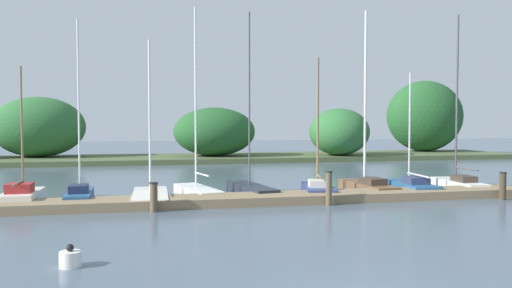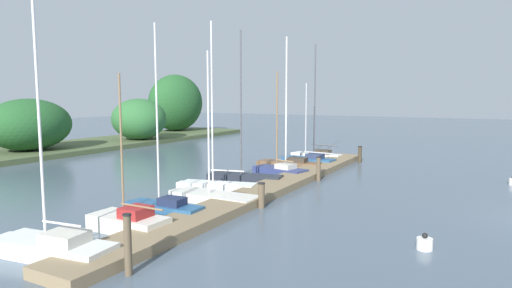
# 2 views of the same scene
# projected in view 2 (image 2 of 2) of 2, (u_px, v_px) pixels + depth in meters

# --- Properties ---
(dock_pier) EXTENTS (24.86, 1.80, 0.35)m
(dock_pier) POSITION_uv_depth(u_px,v_px,m) (274.00, 187.00, 21.38)
(dock_pier) COLOR #847051
(dock_pier) RESTS_ON ground
(far_shore) EXTENTS (56.98, 9.32, 7.17)m
(far_shore) POSITION_uv_depth(u_px,v_px,m) (0.00, 122.00, 32.51)
(far_shore) COLOR #4C5B38
(far_shore) RESTS_ON ground
(sailboat_0) EXTENTS (1.67, 4.11, 7.40)m
(sailboat_0) POSITION_uv_depth(u_px,v_px,m) (51.00, 246.00, 12.48)
(sailboat_0) COLOR white
(sailboat_0) RESTS_ON ground
(sailboat_1) EXTENTS (1.25, 3.17, 5.39)m
(sailboat_1) POSITION_uv_depth(u_px,v_px,m) (127.00, 221.00, 14.95)
(sailboat_1) COLOR silver
(sailboat_1) RESTS_ON ground
(sailboat_2) EXTENTS (1.07, 3.43, 7.35)m
(sailboat_2) POSITION_uv_depth(u_px,v_px,m) (162.00, 207.00, 16.88)
(sailboat_2) COLOR #285684
(sailboat_2) RESTS_ON ground
(sailboat_3) EXTENTS (1.46, 4.38, 6.55)m
(sailboat_3) POSITION_uv_depth(u_px,v_px,m) (211.00, 196.00, 19.11)
(sailboat_3) COLOR silver
(sailboat_3) RESTS_ON ground
(sailboat_4) EXTENTS (1.90, 4.07, 8.18)m
(sailboat_4) POSITION_uv_depth(u_px,v_px,m) (215.00, 184.00, 21.41)
(sailboat_4) COLOR white
(sailboat_4) RESTS_ON ground
(sailboat_5) EXTENTS (1.63, 4.24, 8.05)m
(sailboat_5) POSITION_uv_depth(u_px,v_px,m) (243.00, 177.00, 23.34)
(sailboat_5) COLOR #232833
(sailboat_5) RESTS_ON ground
(sailboat_6) EXTENTS (1.87, 3.64, 6.05)m
(sailboat_6) POSITION_uv_depth(u_px,v_px,m) (279.00, 169.00, 25.49)
(sailboat_6) COLOR navy
(sailboat_6) RESTS_ON ground
(sailboat_7) EXTENTS (1.36, 4.26, 8.32)m
(sailboat_7) POSITION_uv_depth(u_px,v_px,m) (288.00, 162.00, 27.96)
(sailboat_7) COLOR brown
(sailboat_7) RESTS_ON ground
(sailboat_8) EXTENTS (1.48, 3.80, 5.49)m
(sailboat_8) POSITION_uv_depth(u_px,v_px,m) (308.00, 160.00, 29.39)
(sailboat_8) COLOR #285684
(sailboat_8) RESTS_ON ground
(sailboat_9) EXTENTS (1.21, 3.87, 8.33)m
(sailboat_9) POSITION_uv_depth(u_px,v_px,m) (316.00, 153.00, 31.95)
(sailboat_9) COLOR white
(sailboat_9) RESTS_ON ground
(mooring_piling_0) EXTENTS (0.23, 0.23, 1.63)m
(mooring_piling_0) POSITION_uv_depth(u_px,v_px,m) (128.00, 244.00, 11.20)
(mooring_piling_0) COLOR brown
(mooring_piling_0) RESTS_ON ground
(mooring_piling_1) EXTENTS (0.31, 0.31, 1.07)m
(mooring_piling_1) POSITION_uv_depth(u_px,v_px,m) (261.00, 195.00, 17.99)
(mooring_piling_1) COLOR brown
(mooring_piling_1) RESTS_ON ground
(mooring_piling_2) EXTENTS (0.26, 0.26, 1.33)m
(mooring_piling_2) POSITION_uv_depth(u_px,v_px,m) (319.00, 169.00, 23.76)
(mooring_piling_2) COLOR brown
(mooring_piling_2) RESTS_ON ground
(mooring_piling_3) EXTENTS (0.30, 0.30, 1.15)m
(mooring_piling_3) POSITION_uv_depth(u_px,v_px,m) (360.00, 154.00, 30.26)
(mooring_piling_3) COLOR #3D3323
(mooring_piling_3) RESTS_ON ground
(channel_buoy_0) EXTENTS (0.48, 0.48, 0.52)m
(channel_buoy_0) POSITION_uv_depth(u_px,v_px,m) (425.00, 243.00, 13.15)
(channel_buoy_0) COLOR white
(channel_buoy_0) RESTS_ON ground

